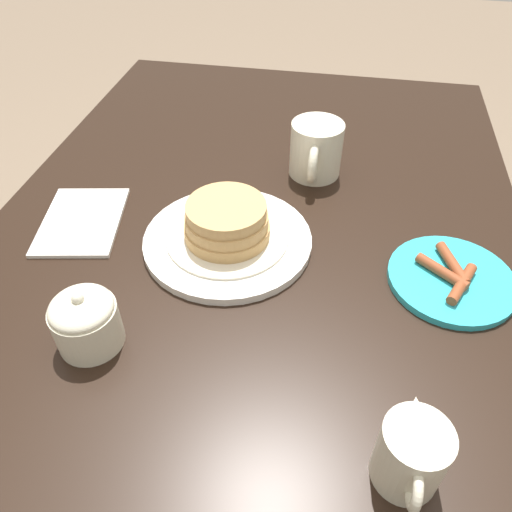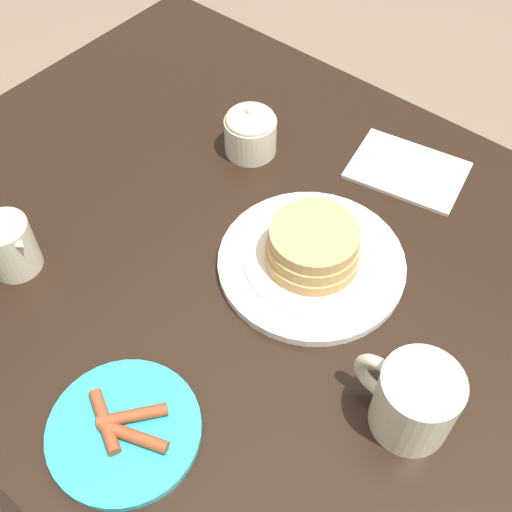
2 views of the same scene
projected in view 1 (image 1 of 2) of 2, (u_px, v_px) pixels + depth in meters
ground_plane at (253, 463)px, 1.22m from camera, size 8.00×8.00×0.00m
dining_table at (251, 300)px, 0.82m from camera, size 1.23×0.80×0.72m
pancake_plate at (227, 231)px, 0.71m from camera, size 0.24×0.24×0.07m
side_plate_bacon at (451, 279)px, 0.66m from camera, size 0.17×0.17×0.02m
coffee_mug at (316, 150)px, 0.83m from camera, size 0.12×0.09×0.09m
creamer_pitcher at (411, 454)px, 0.45m from camera, size 0.10×0.06×0.08m
sugar_bowl at (85, 320)px, 0.57m from camera, size 0.08×0.08×0.08m
napkin at (82, 221)px, 0.76m from camera, size 0.18×0.14×0.01m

